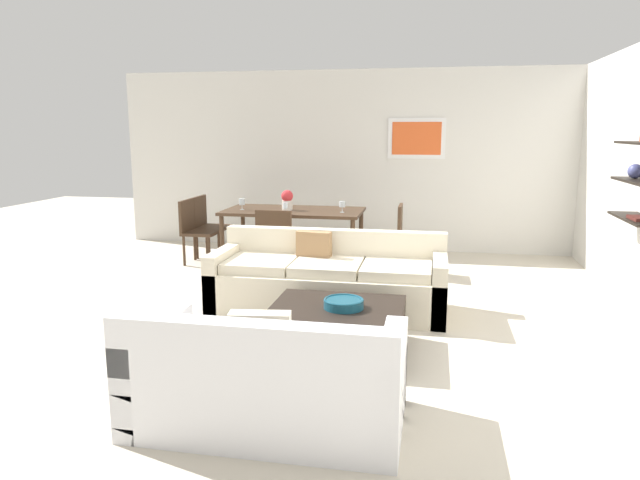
% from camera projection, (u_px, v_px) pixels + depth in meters
% --- Properties ---
extents(ground_plane, '(18.00, 18.00, 0.00)m').
position_uv_depth(ground_plane, '(326.00, 320.00, 5.65)').
color(ground_plane, beige).
extents(back_wall_unit, '(8.40, 0.09, 2.70)m').
position_uv_depth(back_wall_unit, '(389.00, 161.00, 8.75)').
color(back_wall_unit, silver).
rests_on(back_wall_unit, ground).
extents(sofa_beige, '(2.35, 0.90, 0.78)m').
position_uv_depth(sofa_beige, '(329.00, 282.00, 5.93)').
color(sofa_beige, beige).
rests_on(sofa_beige, ground).
extents(loveseat_white, '(1.67, 0.90, 0.78)m').
position_uv_depth(loveseat_white, '(268.00, 380.00, 3.60)').
color(loveseat_white, white).
rests_on(loveseat_white, ground).
extents(coffee_table, '(1.09, 0.94, 0.38)m').
position_uv_depth(coffee_table, '(337.00, 329.00, 4.83)').
color(coffee_table, black).
rests_on(coffee_table, ground).
extents(decorative_bowl, '(0.33, 0.33, 0.08)m').
position_uv_depth(decorative_bowl, '(344.00, 303.00, 4.76)').
color(decorative_bowl, navy).
rests_on(decorative_bowl, coffee_table).
extents(dining_table, '(1.86, 0.99, 0.75)m').
position_uv_depth(dining_table, '(294.00, 215.00, 7.88)').
color(dining_table, '#422D1E').
rests_on(dining_table, ground).
extents(dining_chair_right_near, '(0.44, 0.44, 0.88)m').
position_uv_depth(dining_chair_right_near, '(391.00, 234.00, 7.45)').
color(dining_chair_right_near, '#422D1E').
rests_on(dining_chair_right_near, ground).
extents(dining_chair_left_far, '(0.44, 0.44, 0.88)m').
position_uv_depth(dining_chair_left_far, '(207.00, 222.00, 8.38)').
color(dining_chair_left_far, '#422D1E').
rests_on(dining_chair_left_far, ground).
extents(dining_chair_left_near, '(0.44, 0.44, 0.88)m').
position_uv_depth(dining_chair_left_near, '(195.00, 227.00, 7.95)').
color(dining_chair_left_near, '#422D1E').
rests_on(dining_chair_left_near, ground).
extents(dining_chair_foot, '(0.44, 0.44, 0.88)m').
position_uv_depth(dining_chair_foot, '(276.00, 240.00, 7.05)').
color(dining_chair_foot, '#422D1E').
rests_on(dining_chair_foot, ground).
extents(wine_glass_foot, '(0.06, 0.06, 0.16)m').
position_uv_depth(wine_glass_foot, '(285.00, 206.00, 7.43)').
color(wine_glass_foot, silver).
rests_on(wine_glass_foot, dining_table).
extents(wine_glass_left_near, '(0.08, 0.08, 0.15)m').
position_uv_depth(wine_glass_left_near, '(242.00, 202.00, 7.86)').
color(wine_glass_left_near, silver).
rests_on(wine_glass_left_near, dining_table).
extents(wine_glass_right_near, '(0.08, 0.08, 0.14)m').
position_uv_depth(wine_glass_right_near, '(342.00, 205.00, 7.60)').
color(wine_glass_right_near, silver).
rests_on(wine_glass_right_near, dining_table).
extents(centerpiece_vase, '(0.16, 0.16, 0.27)m').
position_uv_depth(centerpiece_vase, '(287.00, 200.00, 7.82)').
color(centerpiece_vase, silver).
rests_on(centerpiece_vase, dining_table).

